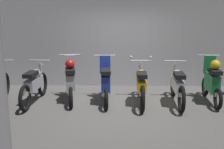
{
  "coord_description": "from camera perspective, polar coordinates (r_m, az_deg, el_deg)",
  "views": [
    {
      "loc": [
        -0.16,
        -6.58,
        2.33
      ],
      "look_at": [
        -0.29,
        0.31,
        0.75
      ],
      "focal_mm": 44.73,
      "sensor_mm": 36.0,
      "label": 1
    }
  ],
  "objects": [
    {
      "name": "back_wall",
      "position": [
        8.76,
        2.12,
        7.81
      ],
      "size": [
        16.0,
        0.3,
        3.1
      ],
      "primitive_type": "cube",
      "color": "#ADADB2",
      "rests_on": "ground"
    },
    {
      "name": "motorbike_slot_2",
      "position": [
        7.37,
        -8.47,
        -1.09
      ],
      "size": [
        0.56,
        1.67,
        1.18
      ],
      "color": "black",
      "rests_on": "ground"
    },
    {
      "name": "motorbike_slot_6",
      "position": [
        7.64,
        19.73,
        -1.22
      ],
      "size": [
        0.56,
        1.68,
        1.18
      ],
      "color": "black",
      "rests_on": "ground"
    },
    {
      "name": "motorbike_slot_3",
      "position": [
        7.2,
        -1.36,
        -1.6
      ],
      "size": [
        0.56,
        1.68,
        1.18
      ],
      "color": "black",
      "rests_on": "ground"
    },
    {
      "name": "motorbike_slot_4",
      "position": [
        7.15,
        5.99,
        -2.04
      ],
      "size": [
        0.59,
        1.95,
        1.15
      ],
      "color": "black",
      "rests_on": "ground"
    },
    {
      "name": "motorbike_slot_1",
      "position": [
        7.44,
        -15.57,
        -1.89
      ],
      "size": [
        0.56,
        1.95,
        1.03
      ],
      "color": "black",
      "rests_on": "ground"
    },
    {
      "name": "motorbike_slot_5",
      "position": [
        7.27,
        13.22,
        -2.1
      ],
      "size": [
        0.56,
        1.95,
        1.03
      ],
      "color": "black",
      "rests_on": "ground"
    },
    {
      "name": "ground_plane",
      "position": [
        6.98,
        2.33,
        -6.6
      ],
      "size": [
        80.0,
        80.0,
        0.0
      ],
      "primitive_type": "plane",
      "color": "#565451"
    }
  ]
}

